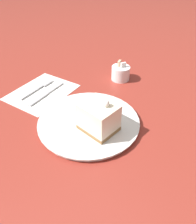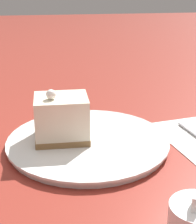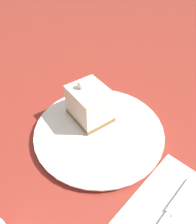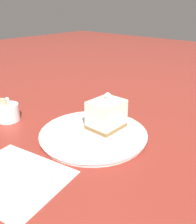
{
  "view_description": "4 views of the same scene",
  "coord_description": "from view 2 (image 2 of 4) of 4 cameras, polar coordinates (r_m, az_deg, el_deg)",
  "views": [
    {
      "loc": [
        0.37,
        -0.36,
        0.42
      ],
      "look_at": [
        0.04,
        -0.01,
        0.04
      ],
      "focal_mm": 35.0,
      "sensor_mm": 36.0,
      "label": 1
    },
    {
      "loc": [
        0.08,
        0.58,
        0.3
      ],
      "look_at": [
        0.0,
        -0.03,
        0.07
      ],
      "focal_mm": 60.0,
      "sensor_mm": 36.0,
      "label": 2
    },
    {
      "loc": [
        -0.24,
        0.16,
        0.38
      ],
      "look_at": [
        0.04,
        -0.04,
        0.05
      ],
      "focal_mm": 35.0,
      "sensor_mm": 36.0,
      "label": 3
    },
    {
      "loc": [
        -0.41,
        -0.44,
        0.33
      ],
      "look_at": [
        0.04,
        -0.03,
        0.07
      ],
      "focal_mm": 40.0,
      "sensor_mm": 36.0,
      "label": 4
    }
  ],
  "objects": [
    {
      "name": "plate",
      "position": [
        0.67,
        -1.55,
        -4.61
      ],
      "size": [
        0.29,
        0.29,
        0.01
      ],
      "color": "silver",
      "rests_on": "ground_plane"
    },
    {
      "name": "ground_plane",
      "position": [
        0.66,
        0.64,
        -6.22
      ],
      "size": [
        4.0,
        4.0,
        0.0
      ],
      "primitive_type": "plane",
      "color": "maroon"
    },
    {
      "name": "cake_slice",
      "position": [
        0.66,
        -5.58,
        -0.96
      ],
      "size": [
        0.09,
        0.08,
        0.1
      ],
      "rotation": [
        0.0,
        0.0,
        -0.0
      ],
      "color": "olive",
      "rests_on": "plate"
    }
  ]
}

